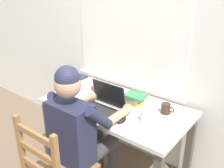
% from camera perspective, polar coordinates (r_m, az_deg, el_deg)
% --- Properties ---
extents(back_wall, '(6.00, 0.08, 2.60)m').
position_cam_1_polar(back_wall, '(2.47, 7.00, 10.79)').
color(back_wall, silver).
rests_on(back_wall, ground).
extents(desk, '(1.30, 0.70, 0.74)m').
position_cam_1_polar(desk, '(2.38, 0.88, -6.87)').
color(desk, beige).
rests_on(desk, ground).
extents(seated_person, '(0.50, 0.60, 1.25)m').
position_cam_1_polar(seated_person, '(2.09, -6.72, -9.84)').
color(seated_person, '#232842').
rests_on(seated_person, ground).
extents(laptop, '(0.33, 0.28, 0.23)m').
position_cam_1_polar(laptop, '(2.22, -1.98, -4.58)').
color(laptop, black).
rests_on(laptop, desk).
extents(computer_mouse, '(0.06, 0.10, 0.03)m').
position_cam_1_polar(computer_mouse, '(2.08, 2.09, -7.81)').
color(computer_mouse, black).
rests_on(computer_mouse, desk).
extents(coffee_mug_white, '(0.12, 0.08, 0.10)m').
position_cam_1_polar(coffee_mug_white, '(2.08, 7.47, -7.01)').
color(coffee_mug_white, white).
rests_on(coffee_mug_white, desk).
extents(coffee_mug_dark, '(0.12, 0.08, 0.09)m').
position_cam_1_polar(coffee_mug_dark, '(2.23, 11.69, -5.25)').
color(coffee_mug_dark, '#38281E').
rests_on(coffee_mug_dark, desk).
extents(book_stack_main, '(0.20, 0.15, 0.09)m').
position_cam_1_polar(book_stack_main, '(2.35, 4.87, -3.17)').
color(book_stack_main, gold).
rests_on(book_stack_main, desk).
extents(book_stack_side, '(0.21, 0.17, 0.05)m').
position_cam_1_polar(book_stack_side, '(2.57, -1.93, -1.09)').
color(book_stack_side, '#2D5B9E').
rests_on(book_stack_side, desk).
extents(paper_pile_near_laptop, '(0.26, 0.19, 0.00)m').
position_cam_1_polar(paper_pile_near_laptop, '(2.38, 9.16, -4.27)').
color(paper_pile_near_laptop, white).
rests_on(paper_pile_near_laptop, desk).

